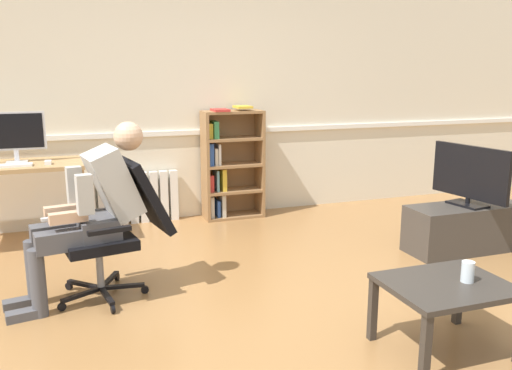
# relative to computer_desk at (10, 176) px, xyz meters

# --- Properties ---
(ground_plane) EXTENTS (18.00, 18.00, 0.00)m
(ground_plane) POSITION_rel_computer_desk_xyz_m (1.71, -2.15, -0.65)
(ground_plane) COLOR olive
(back_wall) EXTENTS (12.00, 0.13, 2.70)m
(back_wall) POSITION_rel_computer_desk_xyz_m (1.71, 0.50, 0.70)
(back_wall) COLOR beige
(back_wall) RESTS_ON ground_plane
(computer_desk) EXTENTS (1.26, 0.63, 0.76)m
(computer_desk) POSITION_rel_computer_desk_xyz_m (0.00, 0.00, 0.00)
(computer_desk) COLOR tan
(computer_desk) RESTS_ON ground_plane
(imac_monitor) EXTENTS (0.52, 0.14, 0.45)m
(imac_monitor) POSITION_rel_computer_desk_xyz_m (0.06, 0.08, 0.37)
(imac_monitor) COLOR silver
(imac_monitor) RESTS_ON computer_desk
(keyboard) EXTENTS (0.39, 0.12, 0.02)m
(keyboard) POSITION_rel_computer_desk_xyz_m (0.01, -0.14, 0.12)
(keyboard) COLOR white
(keyboard) RESTS_ON computer_desk
(computer_mouse) EXTENTS (0.06, 0.10, 0.03)m
(computer_mouse) POSITION_rel_computer_desk_xyz_m (0.33, -0.12, 0.12)
(computer_mouse) COLOR white
(computer_mouse) RESTS_ON computer_desk
(bookshelf) EXTENTS (0.64, 0.29, 1.20)m
(bookshelf) POSITION_rel_computer_desk_xyz_m (2.10, 0.29, -0.07)
(bookshelf) COLOR olive
(bookshelf) RESTS_ON ground_plane
(radiator) EXTENTS (0.92, 0.08, 0.53)m
(radiator) POSITION_rel_computer_desk_xyz_m (1.10, 0.39, -0.38)
(radiator) COLOR white
(radiator) RESTS_ON ground_plane
(office_chair) EXTENTS (0.83, 0.63, 0.96)m
(office_chair) POSITION_rel_computer_desk_xyz_m (0.82, -1.39, -0.13)
(office_chair) COLOR black
(office_chair) RESTS_ON ground_plane
(person_seated) EXTENTS (0.99, 0.48, 1.23)m
(person_seated) POSITION_rel_computer_desk_xyz_m (0.63, -1.42, 0.01)
(person_seated) COLOR #4C4C51
(person_seated) RESTS_ON ground_plane
(tv_stand) EXTENTS (1.07, 0.40, 0.41)m
(tv_stand) POSITION_rel_computer_desk_xyz_m (3.77, -1.45, -0.44)
(tv_stand) COLOR #3D3833
(tv_stand) RESTS_ON ground_plane
(tv_screen) EXTENTS (0.25, 0.77, 0.53)m
(tv_screen) POSITION_rel_computer_desk_xyz_m (3.77, -1.45, 0.04)
(tv_screen) COLOR black
(tv_screen) RESTS_ON tv_stand
(coffee_table) EXTENTS (0.68, 0.56, 0.41)m
(coffee_table) POSITION_rel_computer_desk_xyz_m (2.45, -2.82, -0.29)
(coffee_table) COLOR #332D28
(coffee_table) RESTS_ON ground_plane
(drinking_glass) EXTENTS (0.07, 0.07, 0.12)m
(drinking_glass) POSITION_rel_computer_desk_xyz_m (2.56, -2.85, -0.17)
(drinking_glass) COLOR silver
(drinking_glass) RESTS_ON coffee_table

